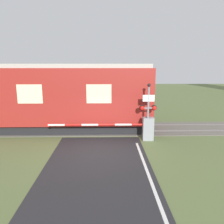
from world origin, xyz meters
name	(u,v)px	position (x,y,z in m)	size (l,w,h in m)	color
ground_plane	(99,151)	(0.00, 0.00, 0.00)	(80.00, 80.00, 0.00)	#5B6B3D
track_bed	(101,129)	(0.00, 3.79, 0.02)	(36.00, 3.20, 0.13)	#666056
train	(39,97)	(-4.00, 3.79, 2.16)	(14.27, 3.18, 4.23)	black
crossing_barrier	(140,128)	(2.22, 1.58, 0.70)	(5.98, 0.44, 1.30)	gray
signal_post	(148,109)	(2.64, 1.46, 1.83)	(0.96, 0.26, 3.20)	gray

